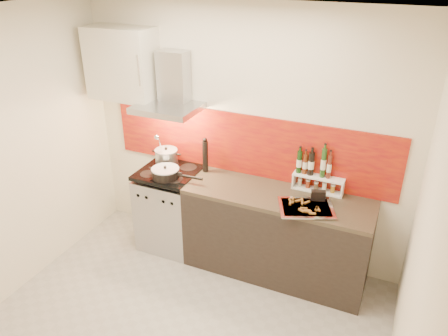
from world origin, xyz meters
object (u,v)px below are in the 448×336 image
at_px(counter, 276,234).
at_px(stock_pot, 167,157).
at_px(saute_pan, 166,173).
at_px(baking_tray, 306,208).
at_px(pepper_mill, 205,155).
at_px(range_stove, 171,209).

bearing_deg(counter, stock_pot, 174.98).
bearing_deg(saute_pan, baking_tray, -0.26).
distance_m(saute_pan, baking_tray, 1.45).
bearing_deg(counter, pepper_mill, 169.31).
distance_m(stock_pot, saute_pan, 0.30).
height_order(counter, baking_tray, baking_tray).
height_order(counter, stock_pot, stock_pot).
bearing_deg(baking_tray, range_stove, 174.55).
bearing_deg(baking_tray, saute_pan, 179.74).
bearing_deg(pepper_mill, saute_pan, -134.30).
bearing_deg(counter, saute_pan, -172.95).
height_order(counter, pepper_mill, pepper_mill).
xyz_separation_m(range_stove, stock_pot, (-0.09, 0.12, 0.56)).
bearing_deg(stock_pot, range_stove, -53.15).
distance_m(pepper_mill, baking_tray, 1.20).
height_order(range_stove, saute_pan, saute_pan).
bearing_deg(pepper_mill, baking_tray, -15.01).
bearing_deg(saute_pan, stock_pot, 119.44).
height_order(range_stove, stock_pot, stock_pot).
relative_size(stock_pot, baking_tray, 0.42).
relative_size(saute_pan, pepper_mill, 1.45).
distance_m(saute_pan, pepper_mill, 0.44).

